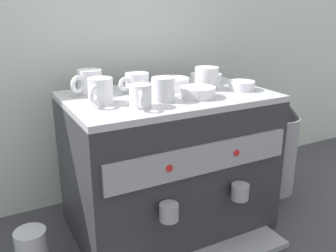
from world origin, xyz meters
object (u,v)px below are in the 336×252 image
object	(u,v)px
ceramic_cup_0	(100,91)
ceramic_bowl_0	(206,78)
ceramic_cup_4	(136,82)
ceramic_cup_3	(164,89)
ceramic_cup_2	(141,96)
ceramic_cup_1	(207,78)
coffee_grinder	(275,144)
ceramic_bowl_3	(242,86)
ceramic_bowl_1	(198,92)
milk_pitcher	(32,250)
espresso_machine	(169,163)
ceramic_cup_5	(89,82)
ceramic_bowl_2	(171,84)

from	to	relation	value
ceramic_cup_0	ceramic_bowl_0	world-z (taller)	ceramic_cup_0
ceramic_cup_0	ceramic_cup_4	distance (m)	0.18
ceramic_cup_3	ceramic_cup_0	bearing A→B (deg)	162.57
ceramic_cup_2	ceramic_cup_1	bearing A→B (deg)	20.13
ceramic_cup_1	coffee_grinder	size ratio (longest dim) A/B	0.28
ceramic_bowl_0	ceramic_bowl_3	bearing A→B (deg)	-77.52
ceramic_cup_1	ceramic_bowl_0	distance (m)	0.12
ceramic_bowl_1	milk_pitcher	distance (m)	0.70
ceramic_cup_2	milk_pitcher	xyz separation A→B (m)	(-0.33, 0.09, -0.46)
espresso_machine	ceramic_cup_5	bearing A→B (deg)	150.74
ceramic_cup_3	coffee_grinder	size ratio (longest dim) A/B	0.23
ceramic_cup_2	ceramic_bowl_1	bearing A→B (deg)	6.59
ceramic_cup_4	milk_pitcher	distance (m)	0.62
ceramic_bowl_0	ceramic_bowl_2	distance (m)	0.17
milk_pitcher	ceramic_bowl_2	bearing A→B (deg)	9.24
ceramic_cup_1	ceramic_cup_4	bearing A→B (deg)	161.69
ceramic_cup_5	ceramic_cup_3	bearing A→B (deg)	-48.64
ceramic_cup_1	milk_pitcher	distance (m)	0.79
ceramic_cup_1	ceramic_cup_3	size ratio (longest dim) A/B	1.20
ceramic_bowl_3	ceramic_bowl_2	bearing A→B (deg)	148.10
ceramic_cup_0	ceramic_bowl_1	size ratio (longest dim) A/B	0.90
ceramic_cup_0	milk_pitcher	bearing A→B (deg)	-178.33
ceramic_cup_0	ceramic_cup_5	world-z (taller)	ceramic_cup_5
ceramic_bowl_2	coffee_grinder	xyz separation A→B (m)	(0.48, -0.04, -0.30)
ceramic_cup_2	coffee_grinder	world-z (taller)	ceramic_cup_2
ceramic_cup_2	ceramic_bowl_2	bearing A→B (deg)	41.60
espresso_machine	ceramic_cup_3	world-z (taller)	ceramic_cup_3
ceramic_cup_4	ceramic_bowl_2	bearing A→B (deg)	-7.44
espresso_machine	ceramic_cup_0	world-z (taller)	ceramic_cup_0
ceramic_cup_2	milk_pitcher	distance (m)	0.57
ceramic_bowl_0	ceramic_cup_3	bearing A→B (deg)	-147.34
ceramic_cup_2	ceramic_cup_3	size ratio (longest dim) A/B	0.98
ceramic_cup_1	ceramic_cup_4	size ratio (longest dim) A/B	1.04
ceramic_bowl_1	ceramic_bowl_3	size ratio (longest dim) A/B	1.25
ceramic_cup_4	milk_pitcher	world-z (taller)	ceramic_cup_4
ceramic_cup_1	ceramic_cup_2	size ratio (longest dim) A/B	1.23
ceramic_cup_4	ceramic_bowl_3	size ratio (longest dim) A/B	1.28
ceramic_cup_3	ceramic_bowl_1	xyz separation A→B (m)	(0.12, -0.01, -0.02)
ceramic_cup_1	ceramic_cup_2	world-z (taller)	ceramic_cup_1
ceramic_bowl_1	ceramic_cup_2	bearing A→B (deg)	-173.41
espresso_machine	coffee_grinder	size ratio (longest dim) A/B	1.56
ceramic_cup_1	milk_pitcher	bearing A→B (deg)	-177.76
ceramic_bowl_1	milk_pitcher	world-z (taller)	ceramic_bowl_1
ceramic_bowl_0	ceramic_bowl_2	size ratio (longest dim) A/B	0.94
ceramic_cup_2	ceramic_cup_3	world-z (taller)	ceramic_cup_3
ceramic_bowl_2	milk_pitcher	xyz separation A→B (m)	(-0.53, -0.09, -0.44)
ceramic_cup_5	milk_pitcher	xyz separation A→B (m)	(-0.25, -0.15, -0.47)
ceramic_cup_0	milk_pitcher	xyz separation A→B (m)	(-0.25, -0.01, -0.47)
ceramic_bowl_1	ceramic_cup_1	bearing A→B (deg)	43.30
ceramic_cup_1	ceramic_bowl_2	size ratio (longest dim) A/B	0.96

